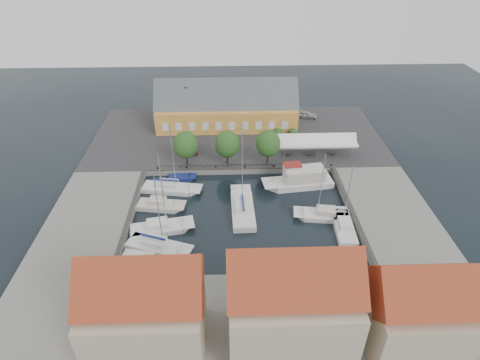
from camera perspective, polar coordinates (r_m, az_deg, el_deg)
The scene contains 22 objects.
ground at distance 60.95m, azimuth 0.19°, elevation -4.29°, with size 140.00×140.00×0.00m, color black.
north_quay at distance 80.13m, azimuth -0.41°, elevation 6.12°, with size 56.00×26.00×1.00m, color #2D2D30.
west_quay at distance 62.40m, azimuth -20.46°, elevation -5.19°, with size 12.00×24.00×1.00m, color slate.
east_quay at distance 63.66m, azimuth 20.52°, elevation -4.36°, with size 12.00×24.00×1.00m, color slate.
south_bank at distance 45.78m, azimuth 1.20°, elevation -20.08°, with size 56.00×14.00×1.00m, color slate.
quay_edge_fittings at distance 64.16m, azimuth 0.06°, elevation -0.94°, with size 56.00×24.72×0.40m.
warehouse at distance 83.28m, azimuth -2.33°, elevation 10.18°, with size 28.56×14.00×9.55m.
tent_canopy at distance 72.84m, azimuth 10.90°, elevation 5.33°, with size 14.00×4.00×2.83m.
quay_trees at distance 68.34m, azimuth -1.85°, elevation 5.11°, with size 18.20×4.20×6.30m.
car_silver at distance 88.01m, azimuth 9.34°, elevation 9.20°, with size 1.85×4.60×1.57m, color #B4B6BC.
car_red at distance 74.42m, azimuth -7.14°, elevation 4.63°, with size 1.56×4.48×1.48m, color #5B1D14.
center_sailboat at distance 60.55m, azimuth 0.38°, elevation -4.15°, with size 3.52×11.04×14.68m.
trawler at distance 66.51m, azimuth 8.58°, elevation -0.04°, with size 12.01×4.88×5.00m.
east_boat_b at distance 60.65m, azimuth 11.72°, elevation -5.03°, with size 8.56×3.81×11.32m.
east_boat_c at distance 59.24m, azimuth 14.53°, elevation -6.56°, with size 3.07×8.38×10.54m.
west_boat_a at distance 65.98m, azimuth -9.86°, elevation -1.26°, with size 10.06×4.34×12.78m.
west_boat_b at distance 62.49m, azimuth -11.30°, elevation -3.67°, with size 7.72×3.61×10.32m.
west_boat_c at distance 58.26m, azimuth -11.22°, elevation -6.81°, with size 9.37×4.55×12.12m.
west_boat_d at distance 55.44m, azimuth -11.65°, elevation -9.34°, with size 9.48×5.70×12.20m.
launch_sw at distance 54.88m, azimuth -14.34°, elevation -10.58°, with size 4.42×2.45×0.98m.
launch_nw at distance 68.71m, azimuth -8.30°, elevation 0.27°, with size 4.77×1.92×0.88m.
townhouses at distance 40.33m, azimuth 4.33°, elevation -18.02°, with size 36.30×8.50×12.00m.
Camera 1 is at (-1.80, -48.15, 37.32)m, focal length 30.00 mm.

